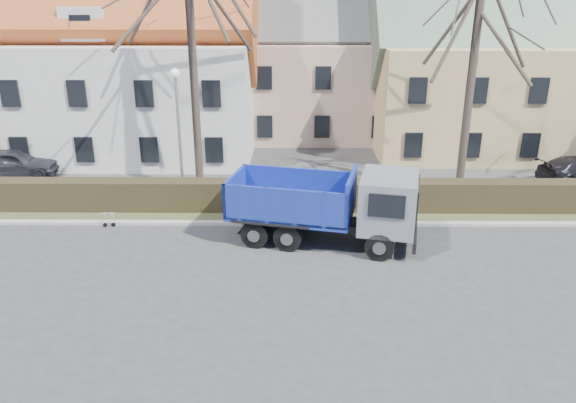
{
  "coord_description": "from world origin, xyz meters",
  "views": [
    {
      "loc": [
        2.29,
        -16.06,
        8.94
      ],
      "look_at": [
        2.13,
        3.02,
        1.6
      ],
      "focal_mm": 35.0,
      "sensor_mm": 36.0,
      "label": 1
    }
  ],
  "objects_px": {
    "streetlight": "(180,138)",
    "cart_frame": "(103,219)",
    "parked_car_a": "(14,163)",
    "dump_truck": "(316,205)"
  },
  "relations": [
    {
      "from": "cart_frame",
      "to": "parked_car_a",
      "type": "xyz_separation_m",
      "value": [
        -6.4,
        6.26,
        0.38
      ]
    },
    {
      "from": "cart_frame",
      "to": "parked_car_a",
      "type": "height_order",
      "value": "parked_car_a"
    },
    {
      "from": "dump_truck",
      "to": "cart_frame",
      "type": "distance_m",
      "value": 8.5
    },
    {
      "from": "streetlight",
      "to": "dump_truck",
      "type": "bearing_deg",
      "value": -34.46
    },
    {
      "from": "parked_car_a",
      "to": "cart_frame",
      "type": "bearing_deg",
      "value": -141.5
    },
    {
      "from": "dump_truck",
      "to": "streetlight",
      "type": "xyz_separation_m",
      "value": [
        -5.65,
        3.88,
        1.52
      ]
    },
    {
      "from": "cart_frame",
      "to": "parked_car_a",
      "type": "distance_m",
      "value": 8.96
    },
    {
      "from": "streetlight",
      "to": "parked_car_a",
      "type": "relative_size",
      "value": 1.4
    },
    {
      "from": "dump_truck",
      "to": "streetlight",
      "type": "distance_m",
      "value": 7.02
    },
    {
      "from": "streetlight",
      "to": "cart_frame",
      "type": "height_order",
      "value": "streetlight"
    }
  ]
}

